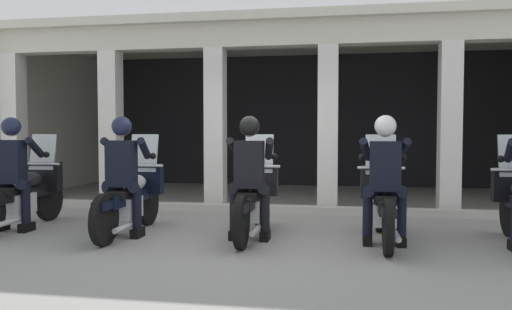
% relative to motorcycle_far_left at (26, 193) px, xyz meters
% --- Properties ---
extents(ground_plane, '(80.00, 80.00, 0.00)m').
position_rel_motorcycle_far_left_xyz_m(ground_plane, '(3.35, 3.14, -0.50)').
color(ground_plane, gray).
extents(station_building, '(11.36, 4.65, 3.50)m').
position_rel_motorcycle_far_left_xyz_m(station_building, '(3.22, 4.80, 1.72)').
color(station_building, black).
rests_on(station_building, ground).
extents(kerb_strip, '(10.86, 0.24, 0.12)m').
position_rel_motorcycle_far_left_xyz_m(kerb_strip, '(3.22, 1.96, -0.44)').
color(kerb_strip, '#B7B5AD').
rests_on(kerb_strip, ground).
extents(motorcycle_far_left, '(0.62, 2.04, 1.35)m').
position_rel_motorcycle_far_left_xyz_m(motorcycle_far_left, '(0.00, 0.00, 0.00)').
color(motorcycle_far_left, black).
rests_on(motorcycle_far_left, ground).
extents(police_officer_far_left, '(0.63, 0.61, 1.58)m').
position_rel_motorcycle_far_left_xyz_m(police_officer_far_left, '(-0.00, -0.28, 0.44)').
color(police_officer_far_left, black).
rests_on(police_officer_far_left, ground).
extents(motorcycle_left, '(0.62, 2.04, 1.35)m').
position_rel_motorcycle_far_left_xyz_m(motorcycle_left, '(1.67, -0.11, 0.00)').
color(motorcycle_left, black).
rests_on(motorcycle_left, ground).
extents(police_officer_left, '(0.63, 0.61, 1.58)m').
position_rel_motorcycle_far_left_xyz_m(police_officer_left, '(1.67, -0.39, 0.44)').
color(police_officer_left, black).
rests_on(police_officer_left, ground).
extents(motorcycle_center, '(0.62, 2.04, 1.35)m').
position_rel_motorcycle_far_left_xyz_m(motorcycle_center, '(3.35, 0.01, 0.00)').
color(motorcycle_center, black).
rests_on(motorcycle_center, ground).
extents(police_officer_center, '(0.63, 0.61, 1.58)m').
position_rel_motorcycle_far_left_xyz_m(police_officer_center, '(3.35, -0.28, 0.44)').
color(police_officer_center, black).
rests_on(police_officer_center, ground).
extents(motorcycle_right, '(0.62, 2.04, 1.35)m').
position_rel_motorcycle_far_left_xyz_m(motorcycle_right, '(5.02, -0.02, 0.00)').
color(motorcycle_right, black).
rests_on(motorcycle_right, ground).
extents(police_officer_right, '(0.63, 0.61, 1.58)m').
position_rel_motorcycle_far_left_xyz_m(police_officer_right, '(5.02, -0.31, 0.44)').
color(police_officer_right, black).
rests_on(police_officer_right, ground).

